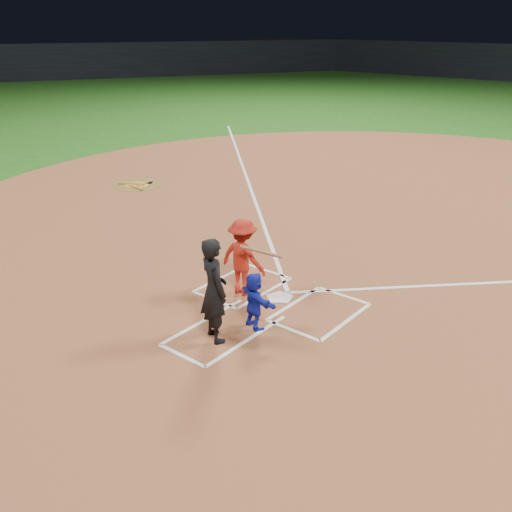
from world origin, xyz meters
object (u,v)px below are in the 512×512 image
Objects in this scene: umpire at (214,290)px; batter_at_plate at (243,257)px; on_deck_circle at (137,185)px; catcher at (254,301)px; home_plate at (279,297)px.

umpire reaches higher than batter_at_plate.
on_deck_circle is 10.59m from catcher.
batter_at_plate is (-1.08, 0.96, 0.27)m from catcher.
home_plate is 0.31× the size of umpire.
home_plate is 2.22m from umpire.
umpire is (0.05, -2.00, 0.95)m from home_plate.
umpire is at bearing 86.57° from catcher.
catcher is at bearing -87.29° from umpire.
batter_at_plate is at bearing -26.42° from on_deck_circle.
catcher reaches higher than on_deck_circle.
umpire is at bearing -32.77° from on_deck_circle.
home_plate reaches higher than on_deck_circle.
home_plate is 0.37× the size of batter_at_plate.
catcher is at bearing -28.47° from on_deck_circle.
home_plate is 9.72m from on_deck_circle.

